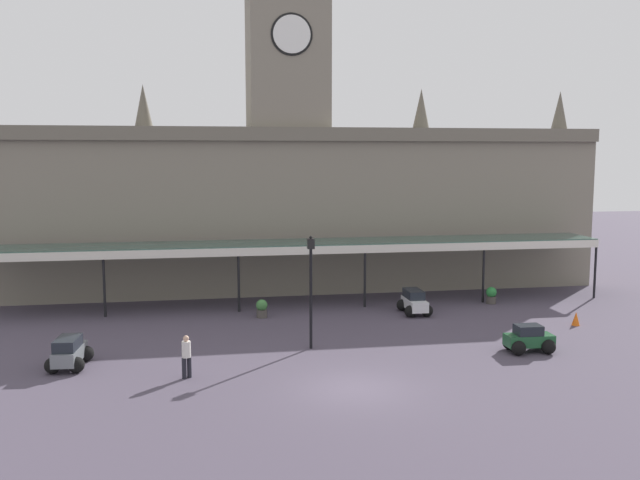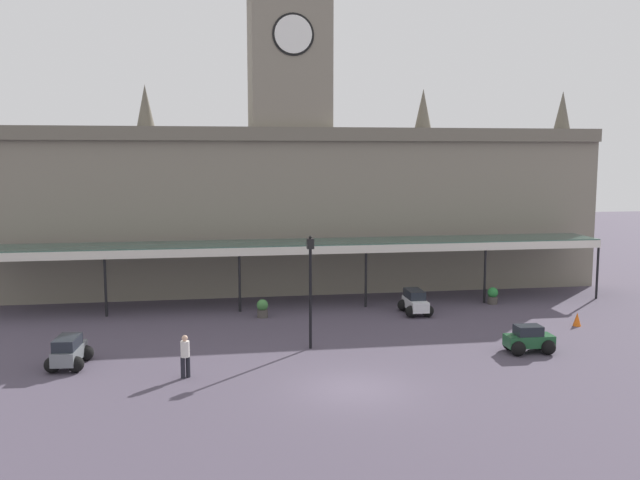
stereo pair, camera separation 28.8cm
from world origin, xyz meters
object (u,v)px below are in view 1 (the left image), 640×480
at_px(traffic_cone, 576,319).
at_px(planter_near_kerb, 262,308).
at_px(pedestrian_beside_cars, 186,355).
at_px(victorian_lamppost, 311,279).
at_px(car_grey_estate, 69,354).
at_px(car_green_sedan, 529,340).
at_px(car_white_estate, 414,303).
at_px(planter_forecourt_centre, 491,295).

relative_size(traffic_cone, planter_near_kerb, 0.71).
xyz_separation_m(pedestrian_beside_cars, victorian_lamppost, (5.32, 3.21, 2.20)).
relative_size(car_grey_estate, planter_near_kerb, 2.41).
bearing_deg(pedestrian_beside_cars, car_grey_estate, 155.30).
xyz_separation_m(car_green_sedan, traffic_cone, (4.50, 3.94, -0.16)).
relative_size(car_white_estate, planter_near_kerb, 2.36).
height_order(car_grey_estate, planter_forecourt_centre, car_grey_estate).
height_order(car_green_sedan, traffic_cone, car_green_sedan).
distance_m(car_green_sedan, traffic_cone, 5.98).
distance_m(car_green_sedan, planter_forecourt_centre, 9.75).
xyz_separation_m(victorian_lamppost, traffic_cone, (13.71, 1.79, -2.77)).
distance_m(car_grey_estate, victorian_lamppost, 10.36).
bearing_deg(planter_near_kerb, victorian_lamppost, -75.20).
height_order(car_grey_estate, car_green_sedan, car_grey_estate).
distance_m(car_grey_estate, pedestrian_beside_cars, 5.14).
distance_m(pedestrian_beside_cars, traffic_cone, 19.69).
distance_m(pedestrian_beside_cars, planter_near_kerb, 10.07).
height_order(car_grey_estate, pedestrian_beside_cars, pedestrian_beside_cars).
bearing_deg(planter_forecourt_centre, car_green_sedan, -104.37).
distance_m(car_grey_estate, planter_forecourt_centre, 23.18).
bearing_deg(planter_forecourt_centre, car_white_estate, -162.04).
bearing_deg(pedestrian_beside_cars, planter_forecourt_centre, 31.79).
distance_m(car_white_estate, victorian_lamppost, 8.99).
bearing_deg(planter_forecourt_centre, planter_near_kerb, -175.04).
relative_size(car_green_sedan, car_white_estate, 0.92).
bearing_deg(car_green_sedan, traffic_cone, 41.19).
height_order(car_white_estate, pedestrian_beside_cars, pedestrian_beside_cars).
bearing_deg(planter_near_kerb, pedestrian_beside_cars, -111.56).
height_order(car_green_sedan, victorian_lamppost, victorian_lamppost).
distance_m(car_green_sedan, planter_near_kerb, 13.65).
bearing_deg(car_white_estate, car_green_sedan, -70.96).
bearing_deg(pedestrian_beside_cars, planter_near_kerb, 68.44).
bearing_deg(car_white_estate, pedestrian_beside_cars, -143.22).
relative_size(car_green_sedan, traffic_cone, 3.05).
bearing_deg(traffic_cone, pedestrian_beside_cars, -165.29).
bearing_deg(car_green_sedan, car_grey_estate, 176.78).
bearing_deg(traffic_cone, car_white_estate, 151.79).
bearing_deg(car_white_estate, traffic_cone, -28.21).
xyz_separation_m(car_grey_estate, victorian_lamppost, (9.98, 1.06, 2.54)).
distance_m(car_white_estate, pedestrian_beside_cars, 14.79).
relative_size(car_green_sedan, planter_forecourt_centre, 2.16).
bearing_deg(car_green_sedan, planter_near_kerb, 142.56).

